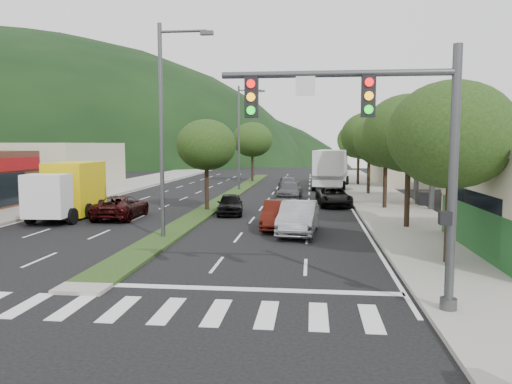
# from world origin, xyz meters

# --- Properties ---
(ground) EXTENTS (160.00, 160.00, 0.00)m
(ground) POSITION_xyz_m (0.00, 0.00, 0.00)
(ground) COLOR black
(ground) RESTS_ON ground
(sidewalk_right) EXTENTS (5.00, 90.00, 0.15)m
(sidewalk_right) POSITION_xyz_m (12.50, 25.00, 0.07)
(sidewalk_right) COLOR gray
(sidewalk_right) RESTS_ON ground
(sidewalk_left) EXTENTS (6.00, 90.00, 0.15)m
(sidewalk_left) POSITION_xyz_m (-13.00, 25.00, 0.07)
(sidewalk_left) COLOR gray
(sidewalk_left) RESTS_ON ground
(median) EXTENTS (1.60, 56.00, 0.12)m
(median) POSITION_xyz_m (0.00, 28.00, 0.06)
(median) COLOR #1E3814
(median) RESTS_ON ground
(crosswalk) EXTENTS (19.00, 2.20, 0.01)m
(crosswalk) POSITION_xyz_m (0.00, -2.00, 0.01)
(crosswalk) COLOR silver
(crosswalk) RESTS_ON ground
(traffic_signal) EXTENTS (6.12, 0.40, 7.00)m
(traffic_signal) POSITION_xyz_m (9.03, -1.54, 4.65)
(traffic_signal) COLOR #47494C
(traffic_signal) RESTS_ON ground
(gas_canopy) EXTENTS (12.20, 8.20, 5.25)m
(gas_canopy) POSITION_xyz_m (19.00, 22.00, 4.65)
(gas_canopy) COLOR silver
(gas_canopy) RESTS_ON ground
(bldg_left_far) EXTENTS (9.00, 14.00, 4.60)m
(bldg_left_far) POSITION_xyz_m (-19.00, 34.00, 2.30)
(bldg_left_far) COLOR #C1B799
(bldg_left_far) RESTS_ON ground
(bldg_right_far) EXTENTS (10.00, 16.00, 5.20)m
(bldg_right_far) POSITION_xyz_m (19.50, 44.00, 2.60)
(bldg_right_far) COLOR #C1B799
(bldg_right_far) RESTS_ON ground
(tree_r_a) EXTENTS (4.60, 4.60, 6.63)m
(tree_r_a) POSITION_xyz_m (12.00, 4.00, 4.82)
(tree_r_a) COLOR black
(tree_r_a) RESTS_ON sidewalk_right
(tree_r_b) EXTENTS (4.80, 4.80, 6.94)m
(tree_r_b) POSITION_xyz_m (12.00, 12.00, 5.04)
(tree_r_b) COLOR black
(tree_r_b) RESTS_ON sidewalk_right
(tree_r_c) EXTENTS (4.40, 4.40, 6.48)m
(tree_r_c) POSITION_xyz_m (12.00, 20.00, 4.75)
(tree_r_c) COLOR black
(tree_r_c) RESTS_ON sidewalk_right
(tree_r_d) EXTENTS (5.00, 5.00, 7.17)m
(tree_r_d) POSITION_xyz_m (12.00, 30.00, 5.18)
(tree_r_d) COLOR black
(tree_r_d) RESTS_ON sidewalk_right
(tree_r_e) EXTENTS (4.60, 4.60, 6.71)m
(tree_r_e) POSITION_xyz_m (12.00, 40.00, 4.89)
(tree_r_e) COLOR black
(tree_r_e) RESTS_ON sidewalk_right
(tree_med_near) EXTENTS (4.00, 4.00, 6.02)m
(tree_med_near) POSITION_xyz_m (0.00, 18.00, 4.43)
(tree_med_near) COLOR black
(tree_med_near) RESTS_ON median
(tree_med_far) EXTENTS (4.80, 4.80, 6.94)m
(tree_med_far) POSITION_xyz_m (0.00, 44.00, 5.01)
(tree_med_far) COLOR black
(tree_med_far) RESTS_ON median
(streetlight_near) EXTENTS (2.60, 0.25, 10.00)m
(streetlight_near) POSITION_xyz_m (0.21, 8.00, 5.58)
(streetlight_near) COLOR #47494C
(streetlight_near) RESTS_ON ground
(streetlight_mid) EXTENTS (2.60, 0.25, 10.00)m
(streetlight_mid) POSITION_xyz_m (0.21, 33.00, 5.58)
(streetlight_mid) COLOR #47494C
(streetlight_mid) RESTS_ON ground
(sedan_silver) EXTENTS (2.08, 5.06, 1.63)m
(sedan_silver) POSITION_xyz_m (6.35, 10.03, 0.81)
(sedan_silver) COLOR #9FA2A7
(sedan_silver) RESTS_ON ground
(suv_maroon) EXTENTS (2.47, 5.10, 1.40)m
(suv_maroon) POSITION_xyz_m (-4.47, 14.11, 0.70)
(suv_maroon) COLOR black
(suv_maroon) RESTS_ON ground
(car_queue_a) EXTENTS (2.06, 4.09, 1.33)m
(car_queue_a) POSITION_xyz_m (1.83, 16.50, 0.67)
(car_queue_a) COLOR black
(car_queue_a) RESTS_ON ground
(car_queue_b) EXTENTS (2.16, 4.66, 1.32)m
(car_queue_b) POSITION_xyz_m (5.22, 26.50, 0.66)
(car_queue_b) COLOR #45464A
(car_queue_b) RESTS_ON ground
(car_queue_c) EXTENTS (1.64, 4.51, 1.48)m
(car_queue_c) POSITION_xyz_m (5.27, 11.50, 0.74)
(car_queue_c) COLOR #44120B
(car_queue_c) RESTS_ON ground
(car_queue_d) EXTENTS (2.68, 5.06, 1.36)m
(car_queue_d) POSITION_xyz_m (8.60, 21.50, 0.68)
(car_queue_d) COLOR black
(car_queue_d) RESTS_ON ground
(car_queue_e) EXTENTS (2.25, 4.58, 1.50)m
(car_queue_e) POSITION_xyz_m (4.83, 31.50, 0.75)
(car_queue_e) COLOR #4B4A4F
(car_queue_e) RESTS_ON ground
(box_truck) EXTENTS (3.00, 6.95, 3.36)m
(box_truck) POSITION_xyz_m (-7.64, 14.01, 1.59)
(box_truck) COLOR silver
(box_truck) RESTS_ON ground
(motorhome) EXTENTS (4.15, 10.37, 3.88)m
(motorhome) POSITION_xyz_m (9.00, 36.86, 2.07)
(motorhome) COLOR silver
(motorhome) RESTS_ON ground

